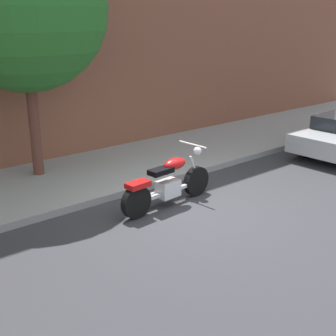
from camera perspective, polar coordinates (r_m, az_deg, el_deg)
name	(u,v)px	position (r m, az deg, el deg)	size (l,w,h in m)	color
ground_plane	(194,209)	(8.53, 3.28, -5.17)	(60.00, 60.00, 0.00)	#38383D
sidewalk	(113,169)	(10.55, -6.94, -0.13)	(23.90, 2.90, 0.14)	#9E9E9E
motorcycle	(168,184)	(8.49, -0.03, -2.04)	(2.18, 0.70, 1.10)	black
street_tree	(23,8)	(9.82, -17.81, 18.71)	(3.33, 3.33, 5.27)	brown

